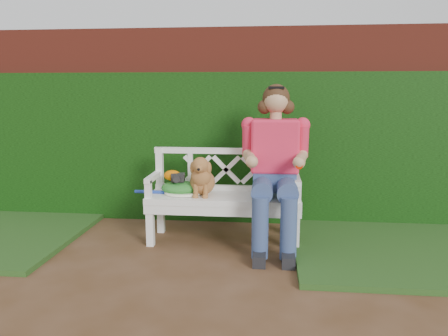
# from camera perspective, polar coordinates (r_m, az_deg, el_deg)

# --- Properties ---
(ground) EXTENTS (60.00, 60.00, 0.00)m
(ground) POSITION_cam_1_polar(r_m,az_deg,el_deg) (3.68, -8.18, -14.06)
(ground) COLOR #482D16
(brick_wall) EXTENTS (10.00, 0.30, 2.20)m
(brick_wall) POSITION_cam_1_polar(r_m,az_deg,el_deg) (5.24, -3.40, 5.68)
(brick_wall) COLOR maroon
(brick_wall) RESTS_ON ground
(ivy_hedge) EXTENTS (10.00, 0.18, 1.70)m
(ivy_hedge) POSITION_cam_1_polar(r_m,az_deg,el_deg) (5.05, -3.78, 2.66)
(ivy_hedge) COLOR #195611
(ivy_hedge) RESTS_ON ground
(grass_right) EXTENTS (2.60, 2.00, 0.05)m
(grass_right) POSITION_cam_1_polar(r_m,az_deg,el_deg) (4.67, 25.35, -9.33)
(grass_right) COLOR #1F4617
(grass_right) RESTS_ON ground
(garden_bench) EXTENTS (1.61, 0.70, 0.48)m
(garden_bench) POSITION_cam_1_polar(r_m,az_deg,el_deg) (4.40, 0.00, -6.55)
(garden_bench) COLOR white
(garden_bench) RESTS_ON ground
(seated_woman) EXTENTS (0.79, 0.99, 1.62)m
(seated_woman) POSITION_cam_1_polar(r_m,az_deg,el_deg) (4.23, 6.66, 0.60)
(seated_woman) COLOR #F34069
(seated_woman) RESTS_ON ground
(dog) EXTENTS (0.27, 0.37, 0.40)m
(dog) POSITION_cam_1_polar(r_m,az_deg,el_deg) (4.29, -2.89, -0.95)
(dog) COLOR olive
(dog) RESTS_ON garden_bench
(tennis_racket) EXTENTS (0.76, 0.43, 0.03)m
(tennis_racket) POSITION_cam_1_polar(r_m,az_deg,el_deg) (4.38, -5.81, -3.21)
(tennis_racket) COLOR silver
(tennis_racket) RESTS_ON garden_bench
(green_bag) EXTENTS (0.46, 0.41, 0.13)m
(green_bag) POSITION_cam_1_polar(r_m,az_deg,el_deg) (4.39, -5.70, -2.52)
(green_bag) COLOR #157012
(green_bag) RESTS_ON garden_bench
(camera_item) EXTENTS (0.13, 0.10, 0.08)m
(camera_item) POSITION_cam_1_polar(r_m,az_deg,el_deg) (4.34, -6.02, -1.22)
(camera_item) COLOR black
(camera_item) RESTS_ON green_bag
(baseball_glove) EXTENTS (0.19, 0.15, 0.11)m
(baseball_glove) POSITION_cam_1_polar(r_m,az_deg,el_deg) (4.38, -6.76, -0.98)
(baseball_glove) COLOR #D66702
(baseball_glove) RESTS_ON green_bag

